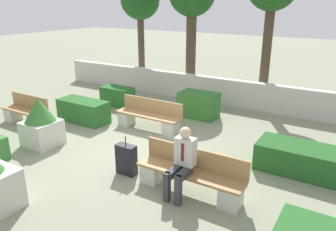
% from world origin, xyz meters
% --- Properties ---
extents(ground_plane, '(60.00, 60.00, 0.00)m').
position_xyz_m(ground_plane, '(0.00, 0.00, 0.00)').
color(ground_plane, gray).
extents(perimeter_wall, '(14.13, 0.30, 0.93)m').
position_xyz_m(perimeter_wall, '(0.00, 4.81, 0.47)').
color(perimeter_wall, beige).
rests_on(perimeter_wall, ground_plane).
extents(bench_front, '(2.15, 0.48, 0.85)m').
position_xyz_m(bench_front, '(1.95, -0.91, 0.34)').
color(bench_front, '#A37A4C').
rests_on(bench_front, ground_plane).
extents(bench_left_side, '(2.01, 0.48, 0.85)m').
position_xyz_m(bench_left_side, '(-0.63, 1.41, 0.33)').
color(bench_left_side, '#A37A4C').
rests_on(bench_left_side, ground_plane).
extents(bench_right_side, '(1.61, 0.48, 0.85)m').
position_xyz_m(bench_right_side, '(-4.02, -0.18, 0.32)').
color(bench_right_side, '#A37A4C').
rests_on(bench_right_side, ground_plane).
extents(person_seated_man, '(0.38, 0.63, 1.34)m').
position_xyz_m(person_seated_man, '(1.85, -1.05, 0.74)').
color(person_seated_man, '#333338').
rests_on(person_seated_man, ground_plane).
extents(hedge_block_mid_left, '(1.13, 0.61, 0.65)m').
position_xyz_m(hedge_block_mid_left, '(-2.89, 2.73, 0.33)').
color(hedge_block_mid_left, '#286028').
rests_on(hedge_block_mid_left, ground_plane).
extents(hedge_block_mid_right, '(1.60, 0.69, 0.67)m').
position_xyz_m(hedge_block_mid_right, '(-2.69, 0.89, 0.33)').
color(hedge_block_mid_right, '#286028').
rests_on(hedge_block_mid_right, ground_plane).
extents(hedge_block_far_left, '(2.01, 0.88, 0.59)m').
position_xyz_m(hedge_block_far_left, '(3.68, 1.05, 0.30)').
color(hedge_block_far_left, '#235623').
rests_on(hedge_block_far_left, ground_plane).
extents(hedge_block_far_right, '(1.20, 0.74, 0.79)m').
position_xyz_m(hedge_block_far_right, '(0.10, 3.13, 0.39)').
color(hedge_block_far_right, '#33702D').
rests_on(hedge_block_far_right, ground_plane).
extents(planter_corner_right, '(0.81, 0.81, 1.24)m').
position_xyz_m(planter_corner_right, '(-2.31, -0.92, 0.60)').
color(planter_corner_right, beige).
rests_on(planter_corner_right, ground_plane).
extents(suitcase, '(0.43, 0.22, 0.86)m').
position_xyz_m(suitcase, '(0.46, -0.97, 0.33)').
color(suitcase, black).
rests_on(suitcase, ground_plane).
extents(tree_leftmost, '(1.66, 1.66, 4.39)m').
position_xyz_m(tree_leftmost, '(-4.26, 6.08, 3.45)').
color(tree_leftmost, '#473828').
rests_on(tree_leftmost, ground_plane).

